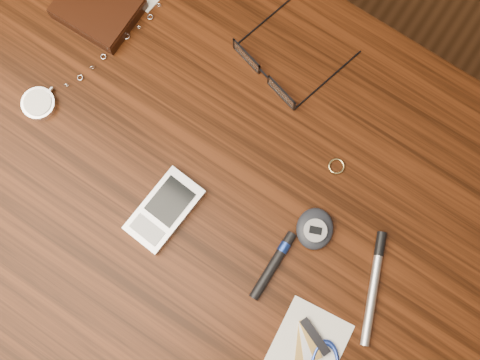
{
  "coord_description": "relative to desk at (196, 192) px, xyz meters",
  "views": [
    {
      "loc": [
        0.15,
        -0.1,
        1.57
      ],
      "look_at": [
        0.06,
        0.04,
        0.76
      ],
      "focal_mm": 45.0,
      "sensor_mm": 36.0,
      "label": 1
    }
  ],
  "objects": [
    {
      "name": "black_blue_pen",
      "position": [
        0.16,
        -0.03,
        0.11
      ],
      "size": [
        0.02,
        0.1,
        0.01
      ],
      "color": "black",
      "rests_on": "desk"
    },
    {
      "name": "pocket_watch",
      "position": [
        -0.24,
        -0.02,
        0.11
      ],
      "size": [
        0.1,
        0.36,
        0.01
      ],
      "color": "silver",
      "rests_on": "desk"
    },
    {
      "name": "silver_pen",
      "position": [
        0.28,
        0.02,
        0.11
      ],
      "size": [
        0.07,
        0.14,
        0.01
      ],
      "color": "silver",
      "rests_on": "desk"
    },
    {
      "name": "desk",
      "position": [
        0.0,
        0.0,
        0.0
      ],
      "size": [
        1.0,
        0.7,
        0.75
      ],
      "color": "#391809",
      "rests_on": "ground"
    },
    {
      "name": "notepad_keys",
      "position": [
        0.27,
        -0.1,
        0.11
      ],
      "size": [
        0.12,
        0.11,
        0.01
      ],
      "color": "white",
      "rests_on": "desk"
    },
    {
      "name": "gold_ring",
      "position": [
        0.16,
        0.13,
        0.1
      ],
      "size": [
        0.03,
        0.03,
        0.0
      ],
      "primitive_type": "torus",
      "rotation": [
        0.0,
        0.0,
        -0.24
      ],
      "color": "tan",
      "rests_on": "desk"
    },
    {
      "name": "pda_phone",
      "position": [
        -0.0,
        -0.06,
        0.11
      ],
      "size": [
        0.07,
        0.11,
        0.02
      ],
      "color": "#B4B3B8",
      "rests_on": "desk"
    },
    {
      "name": "ground",
      "position": [
        0.0,
        0.0,
        -0.65
      ],
      "size": [
        3.8,
        3.8,
        0.0
      ],
      "primitive_type": "plane",
      "color": "#472814",
      "rests_on": "ground"
    },
    {
      "name": "pedometer",
      "position": [
        0.18,
        0.04,
        0.11
      ],
      "size": [
        0.07,
        0.07,
        0.02
      ],
      "color": "black",
      "rests_on": "desk"
    },
    {
      "name": "eyeglasses",
      "position": [
        0.0,
        0.19,
        0.11
      ],
      "size": [
        0.16,
        0.16,
        0.03
      ],
      "color": "black",
      "rests_on": "desk"
    },
    {
      "name": "wallet_and_card",
      "position": [
        -0.25,
        0.13,
        0.11
      ],
      "size": [
        0.12,
        0.14,
        0.02
      ],
      "color": "black",
      "rests_on": "desk"
    }
  ]
}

